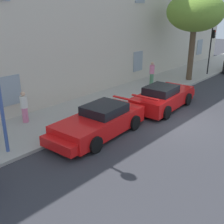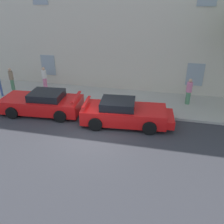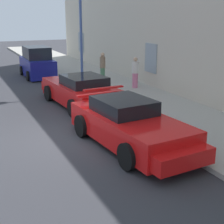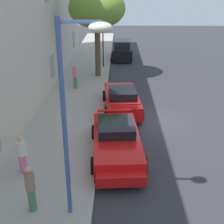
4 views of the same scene
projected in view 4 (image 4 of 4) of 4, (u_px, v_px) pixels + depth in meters
The scene contains 11 objects.
ground_plane at pixel (151, 120), 16.39m from camera, with size 80.00×80.00×0.00m, color #333338.
sidewalk at pixel (69, 118), 16.45m from camera, with size 60.00×3.81×0.14m, color #A8A399.
sportscar_red_lead at pixel (117, 143), 12.72m from camera, with size 5.16×2.42×1.35m.
sportscar_yellow_flank at pixel (121, 99), 17.59m from camera, with size 5.02×2.38×1.39m.
hatchback_distant at pixel (122, 51), 29.22m from camera, with size 3.97×2.08×1.85m.
tree_near_kerb at pixel (97, 9), 21.90m from camera, with size 4.16×4.16×6.46m.
traffic_light at pixel (104, 37), 25.44m from camera, with size 0.22×0.36×3.76m.
street_lamp at pixel (77, 89), 7.99m from camera, with size 0.44×1.42×5.99m.
pedestrian_admiring at pixel (31, 188), 9.36m from camera, with size 0.33×0.33×1.63m.
pedestrian_strolling at pixel (75, 76), 20.61m from camera, with size 0.38×0.38×1.67m.
pedestrian_bystander at pixel (22, 154), 11.32m from camera, with size 0.50×0.50×1.57m.
Camera 4 is at (-14.94, 1.76, 6.84)m, focal length 48.29 mm.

